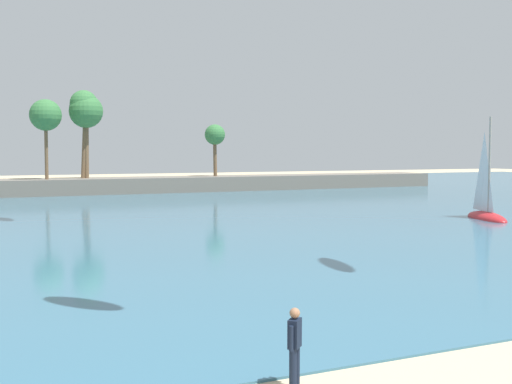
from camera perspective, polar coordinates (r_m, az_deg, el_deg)
sea at (r=61.58m, az=-20.07°, el=-0.92°), size 220.00×99.74×0.06m
palm_headland at (r=71.27m, az=-20.81°, el=1.21°), size 104.42×6.00×11.61m
person_at_waterline at (r=12.78m, az=3.56°, el=-13.89°), size 0.42×0.42×1.67m
sailboat_toward_headland at (r=46.50m, az=20.34°, el=-1.47°), size 3.28×5.50×7.65m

